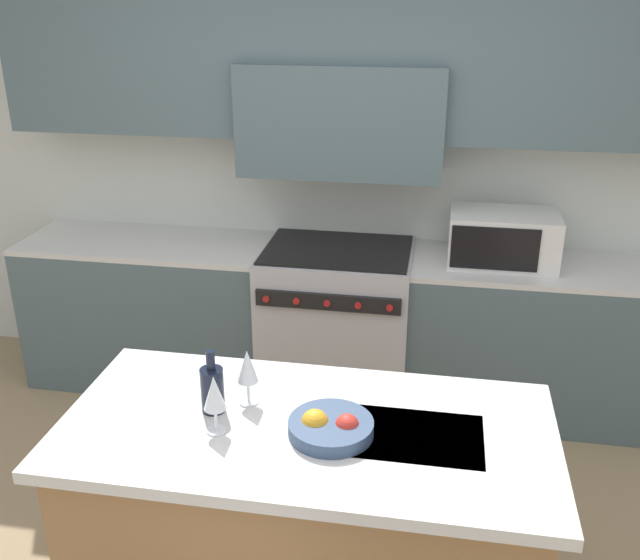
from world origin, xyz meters
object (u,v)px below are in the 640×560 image
range_stove (337,323)px  wine_glass_near (214,394)px  wine_bottle (212,388)px  fruit_bowl (330,427)px  microwave (503,238)px  wine_glass_far (247,368)px

range_stove → wine_glass_near: (-0.15, -1.80, 0.59)m
wine_bottle → fruit_bowl: (0.44, -0.07, -0.06)m
microwave → fruit_bowl: microwave is taller
wine_glass_near → fruit_bowl: bearing=7.9°
fruit_bowl → wine_glass_near: bearing=-172.1°
range_stove → microwave: microwave is taller
range_stove → wine_glass_far: bearing=-93.0°
wine_glass_far → fruit_bowl: 0.37m
range_stove → microwave: size_ratio=1.63×
range_stove → wine_bottle: (-0.20, -1.68, 0.54)m
wine_glass_far → fruit_bowl: bearing=-23.4°
wine_bottle → wine_glass_near: size_ratio=1.11×
range_stove → wine_bottle: size_ratio=3.92×
wine_glass_near → fruit_bowl: 0.41m
wine_glass_near → wine_glass_far: bearing=72.4°
wine_glass_near → wine_glass_far: 0.20m
microwave → wine_bottle: size_ratio=2.41×
wine_bottle → wine_glass_far: 0.14m
range_stove → wine_bottle: wine_bottle is taller
range_stove → wine_glass_near: wine_glass_near is taller
microwave → wine_glass_far: size_ratio=2.67×
wine_bottle → range_stove: bearing=83.3°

